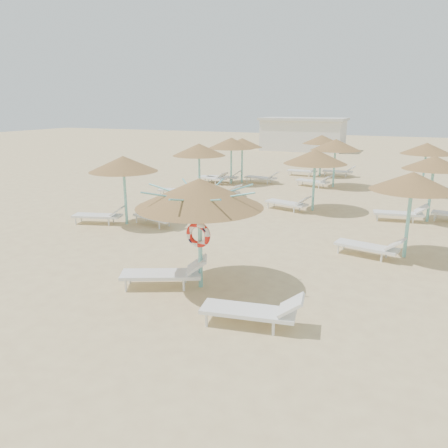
% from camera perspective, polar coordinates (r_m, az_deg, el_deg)
% --- Properties ---
extents(ground, '(120.00, 120.00, 0.00)m').
position_cam_1_polar(ground, '(11.53, -2.13, -8.04)').
color(ground, '#DCC386').
rests_on(ground, ground).
extents(main_palapa, '(3.18, 3.18, 2.85)m').
position_cam_1_polar(main_palapa, '(10.73, -3.23, 4.03)').
color(main_palapa, '#75CCC6').
rests_on(main_palapa, ground).
extents(lounger_main_a, '(2.29, 1.53, 0.80)m').
position_cam_1_polar(lounger_main_a, '(11.40, -7.46, -6.36)').
color(lounger_main_a, white).
rests_on(lounger_main_a, ground).
extents(lounger_main_b, '(2.24, 0.98, 0.79)m').
position_cam_1_polar(lounger_main_b, '(9.43, 4.06, -11.18)').
color(lounger_main_b, white).
rests_on(lounger_main_b, ground).
extents(palapa_field, '(19.33, 17.56, 2.71)m').
position_cam_1_polar(palapa_field, '(21.12, 12.84, 8.77)').
color(palapa_field, '#75CCC6').
rests_on(palapa_field, ground).
extents(service_hut, '(8.40, 4.40, 3.25)m').
position_cam_1_polar(service_hut, '(45.87, 10.29, 11.49)').
color(service_hut, silver).
rests_on(service_hut, ground).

